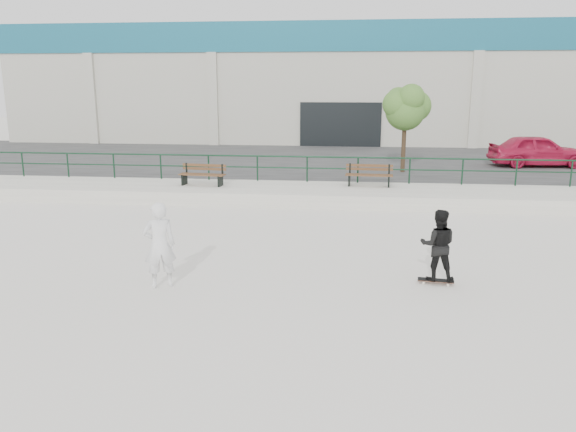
# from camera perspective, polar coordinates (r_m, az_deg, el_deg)

# --- Properties ---
(ground) EXTENTS (120.00, 120.00, 0.00)m
(ground) POSITION_cam_1_polar(r_m,az_deg,el_deg) (12.04, 2.55, -7.70)
(ground) COLOR silver
(ground) RESTS_ON ground
(ledge) EXTENTS (30.00, 3.00, 0.50)m
(ledge) POSITION_cam_1_polar(r_m,az_deg,el_deg) (21.13, 4.36, 2.18)
(ledge) COLOR silver
(ledge) RESTS_ON ground
(parking_strip) EXTENTS (60.00, 14.00, 0.50)m
(parking_strip) POSITION_cam_1_polar(r_m,az_deg,el_deg) (29.51, 5.01, 5.34)
(parking_strip) COLOR #323232
(parking_strip) RESTS_ON ground
(railing) EXTENTS (28.00, 0.06, 1.03)m
(railing) POSITION_cam_1_polar(r_m,az_deg,el_deg) (22.24, 4.54, 5.33)
(railing) COLOR #133520
(railing) RESTS_ON ledge
(commercial_building) EXTENTS (44.20, 16.33, 8.00)m
(commercial_building) POSITION_cam_1_polar(r_m,az_deg,el_deg) (43.22, 5.67, 13.59)
(commercial_building) COLOR #B4B2A2
(commercial_building) RESTS_ON ground
(bench_left) EXTENTS (1.81, 0.71, 0.81)m
(bench_left) POSITION_cam_1_polar(r_m,az_deg,el_deg) (21.83, -8.66, 4.16)
(bench_left) COLOR #54301C
(bench_left) RESTS_ON ledge
(bench_right) EXTENTS (1.81, 0.61, 0.82)m
(bench_right) POSITION_cam_1_polar(r_m,az_deg,el_deg) (21.66, 8.24, 4.12)
(bench_right) COLOR #54301C
(bench_right) RESTS_ON ledge
(tree) EXTENTS (2.14, 1.91, 3.81)m
(tree) POSITION_cam_1_polar(r_m,az_deg,el_deg) (25.23, 11.91, 10.85)
(tree) COLOR #443522
(tree) RESTS_ON parking_strip
(red_car) EXTENTS (4.51, 2.12, 1.49)m
(red_car) POSITION_cam_1_polar(r_m,az_deg,el_deg) (29.05, 24.02, 6.10)
(red_car) COLOR #B9163B
(red_car) RESTS_ON parking_strip
(skateboard) EXTENTS (0.80, 0.29, 0.09)m
(skateboard) POSITION_cam_1_polar(r_m,az_deg,el_deg) (12.89, 14.78, -6.35)
(skateboard) COLOR black
(skateboard) RESTS_ON ground
(standing_skater) EXTENTS (0.82, 0.66, 1.59)m
(standing_skater) POSITION_cam_1_polar(r_m,az_deg,el_deg) (12.65, 15.00, -2.87)
(standing_skater) COLOR black
(standing_skater) RESTS_ON skateboard
(seated_skater) EXTENTS (0.81, 0.70, 1.89)m
(seated_skater) POSITION_cam_1_polar(r_m,az_deg,el_deg) (12.34, -12.92, -2.89)
(seated_skater) COLOR white
(seated_skater) RESTS_ON ground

